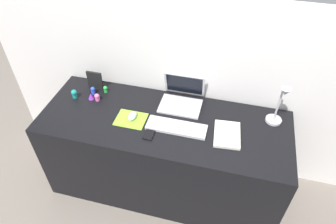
# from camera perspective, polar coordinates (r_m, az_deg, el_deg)

# --- Properties ---
(ground_plane) EXTENTS (6.00, 6.00, 0.00)m
(ground_plane) POSITION_cam_1_polar(r_m,az_deg,el_deg) (2.66, -0.68, -13.21)
(ground_plane) COLOR slate
(back_wall) EXTENTS (2.96, 0.05, 1.51)m
(back_wall) POSITION_cam_1_polar(r_m,az_deg,el_deg) (2.36, 1.50, 4.56)
(back_wall) COLOR silver
(back_wall) RESTS_ON ground_plane
(desk) EXTENTS (1.76, 0.66, 0.74)m
(desk) POSITION_cam_1_polar(r_m,az_deg,el_deg) (2.37, -0.76, -8.13)
(desk) COLOR black
(desk) RESTS_ON ground_plane
(laptop) EXTENTS (0.30, 0.26, 0.21)m
(laptop) POSITION_cam_1_polar(r_m,az_deg,el_deg) (2.22, 2.71, 2.98)
(laptop) COLOR silver
(laptop) RESTS_ON desk
(keyboard) EXTENTS (0.41, 0.13, 0.02)m
(keyboard) POSITION_cam_1_polar(r_m,az_deg,el_deg) (2.04, 1.62, -2.91)
(keyboard) COLOR silver
(keyboard) RESTS_ON desk
(mousepad) EXTENTS (0.21, 0.17, 0.00)m
(mousepad) POSITION_cam_1_polar(r_m,az_deg,el_deg) (2.12, -7.07, -1.38)
(mousepad) COLOR #8CDB33
(mousepad) RESTS_ON desk
(mouse) EXTENTS (0.06, 0.10, 0.03)m
(mouse) POSITION_cam_1_polar(r_m,az_deg,el_deg) (2.12, -6.78, -0.74)
(mouse) COLOR silver
(mouse) RESTS_ON mousepad
(cell_phone) EXTENTS (0.07, 0.13, 0.01)m
(cell_phone) POSITION_cam_1_polar(r_m,az_deg,el_deg) (2.01, -3.49, -3.96)
(cell_phone) COLOR black
(cell_phone) RESTS_ON desk
(desk_lamp) EXTENTS (0.11, 0.16, 0.35)m
(desk_lamp) POSITION_cam_1_polar(r_m,az_deg,el_deg) (2.09, 20.31, 1.01)
(desk_lamp) COLOR #B7B7BC
(desk_lamp) RESTS_ON desk
(notebook_pad) EXTENTS (0.19, 0.25, 0.02)m
(notebook_pad) POSITION_cam_1_polar(r_m,az_deg,el_deg) (2.03, 11.15, -4.20)
(notebook_pad) COLOR silver
(notebook_pad) RESTS_ON desk
(picture_frame) EXTENTS (0.12, 0.02, 0.15)m
(picture_frame) POSITION_cam_1_polar(r_m,az_deg,el_deg) (2.40, -13.71, 5.86)
(picture_frame) COLOR black
(picture_frame) RESTS_ON desk
(toy_figurine_teal) EXTENTS (0.04, 0.04, 0.07)m
(toy_figurine_teal) POSITION_cam_1_polar(r_m,az_deg,el_deg) (2.37, -17.37, 3.38)
(toy_figurine_teal) COLOR teal
(toy_figurine_teal) RESTS_ON desk
(toy_figurine_pink) EXTENTS (0.04, 0.04, 0.06)m
(toy_figurine_pink) POSITION_cam_1_polar(r_m,az_deg,el_deg) (2.30, -13.32, 2.78)
(toy_figurine_pink) COLOR pink
(toy_figurine_pink) RESTS_ON desk
(toy_figurine_blue) EXTENTS (0.03, 0.03, 0.06)m
(toy_figurine_blue) POSITION_cam_1_polar(r_m,az_deg,el_deg) (2.38, -14.05, 4.02)
(toy_figurine_blue) COLOR blue
(toy_figurine_blue) RESTS_ON desk
(toy_figurine_purple) EXTENTS (0.04, 0.04, 0.05)m
(toy_figurine_purple) POSITION_cam_1_polar(r_m,az_deg,el_deg) (2.33, -14.42, 2.91)
(toy_figurine_purple) COLOR purple
(toy_figurine_purple) RESTS_ON desk
(toy_figurine_green) EXTENTS (0.03, 0.03, 0.05)m
(toy_figurine_green) POSITION_cam_1_polar(r_m,az_deg,el_deg) (2.37, -11.79, 4.30)
(toy_figurine_green) COLOR green
(toy_figurine_green) RESTS_ON desk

